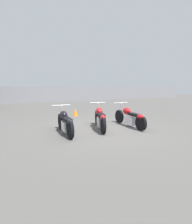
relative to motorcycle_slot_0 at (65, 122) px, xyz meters
name	(u,v)px	position (x,y,z in m)	size (l,w,h in m)	color
ground_plane	(99,129)	(1.43, 0.12, -0.42)	(60.00, 60.00, 0.00)	#514F4C
fence_back	(44,94)	(1.43, 13.37, 0.41)	(40.00, 0.04, 1.67)	gray
motorcycle_slot_0	(65,122)	(0.00, 0.00, 0.00)	(0.71, 1.98, 1.00)	black
motorcycle_slot_1	(100,118)	(1.44, 0.10, 0.02)	(0.85, 2.03, 1.03)	black
motorcycle_slot_2	(130,117)	(2.78, -0.06, -0.01)	(0.73, 2.20, 0.97)	black
traffic_cone_near	(75,112)	(1.56, 3.51, -0.20)	(0.29, 0.29, 0.44)	orange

